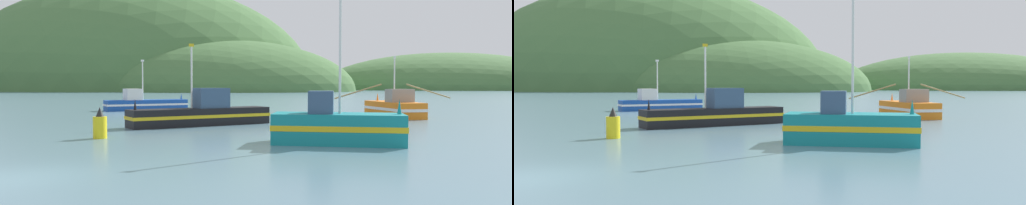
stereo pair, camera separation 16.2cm
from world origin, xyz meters
The scene contains 9 objects.
ground_plane centered at (0.00, 0.00, 0.00)m, with size 600.00×600.00×0.00m, color slate.
hill_far_right centered at (-42.76, 184.32, 0.00)m, with size 116.50×93.20×43.73m, color #47703D.
hill_far_center centered at (-93.34, 212.10, 0.00)m, with size 180.94×144.75×105.01m, color #47703D.
hill_mid_left centered at (63.25, 257.81, 0.00)m, with size 133.73×106.98×39.60m, color #47703D.
fishing_boat_orange centered at (13.89, 29.31, 0.81)m, with size 10.05×7.47×5.21m.
fishing_boat_teal centered at (9.17, 9.91, 0.84)m, with size 6.14×2.43×7.66m.
fishing_boat_black centered at (0.02, 18.48, 0.81)m, with size 8.83×8.11×5.55m.
fishing_boat_blue centered at (-11.66, 35.70, 0.73)m, with size 8.22×7.37×5.48m.
channel_buoy centered at (-2.94, 9.96, 0.68)m, with size 0.70×0.70×1.64m.
Camera 2 is at (9.53, -12.58, 2.81)m, focal length 33.12 mm.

